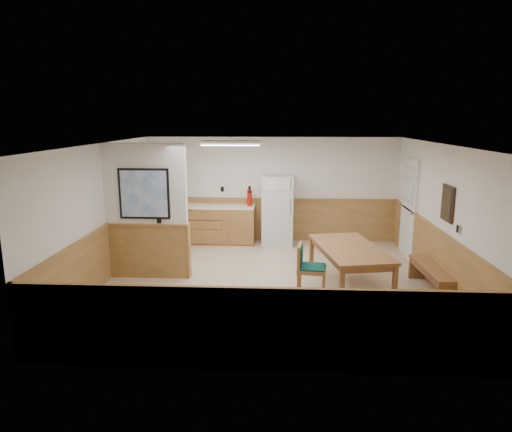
# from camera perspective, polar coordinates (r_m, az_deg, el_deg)

# --- Properties ---
(ground) EXTENTS (6.00, 6.00, 0.00)m
(ground) POSITION_cam_1_polar(r_m,az_deg,el_deg) (8.41, 1.56, -8.28)
(ground) COLOR #C6AC8E
(ground) RESTS_ON ground
(ceiling) EXTENTS (6.00, 6.00, 0.02)m
(ceiling) POSITION_cam_1_polar(r_m,az_deg,el_deg) (7.89, 1.66, 8.99)
(ceiling) COLOR white
(ceiling) RESTS_ON back_wall
(back_wall) EXTENTS (6.00, 0.02, 2.50)m
(back_wall) POSITION_cam_1_polar(r_m,az_deg,el_deg) (11.01, 1.99, 3.34)
(back_wall) COLOR white
(back_wall) RESTS_ON ground
(right_wall) EXTENTS (0.02, 6.00, 2.50)m
(right_wall) POSITION_cam_1_polar(r_m,az_deg,el_deg) (8.53, 22.18, -0.14)
(right_wall) COLOR white
(right_wall) RESTS_ON ground
(left_wall) EXTENTS (0.02, 6.00, 2.50)m
(left_wall) POSITION_cam_1_polar(r_m,az_deg,el_deg) (8.66, -18.65, 0.30)
(left_wall) COLOR white
(left_wall) RESTS_ON ground
(wainscot_back) EXTENTS (6.00, 0.04, 1.00)m
(wainscot_back) POSITION_cam_1_polar(r_m,az_deg,el_deg) (11.13, 1.96, -0.50)
(wainscot_back) COLOR #B57E48
(wainscot_back) RESTS_ON ground
(wainscot_right) EXTENTS (0.04, 6.00, 1.00)m
(wainscot_right) POSITION_cam_1_polar(r_m,az_deg,el_deg) (8.71, 21.66, -4.97)
(wainscot_right) COLOR #B57E48
(wainscot_right) RESTS_ON ground
(wainscot_left) EXTENTS (0.04, 6.00, 1.00)m
(wainscot_left) POSITION_cam_1_polar(r_m,az_deg,el_deg) (8.83, -18.20, -4.47)
(wainscot_left) COLOR #B57E48
(wainscot_left) RESTS_ON ground
(partition_wall) EXTENTS (1.50, 0.20, 2.50)m
(partition_wall) POSITION_cam_1_polar(r_m,az_deg,el_deg) (8.60, -13.52, 0.40)
(partition_wall) COLOR white
(partition_wall) RESTS_ON ground
(kitchen_counter) EXTENTS (2.20, 0.61, 1.00)m
(kitchen_counter) POSITION_cam_1_polar(r_m,az_deg,el_deg) (10.93, -4.41, -0.97)
(kitchen_counter) COLOR #945D34
(kitchen_counter) RESTS_ON ground
(exterior_door) EXTENTS (0.07, 1.02, 2.15)m
(exterior_door) POSITION_cam_1_polar(r_m,az_deg,el_deg) (10.34, 18.53, 1.02)
(exterior_door) COLOR white
(exterior_door) RESTS_ON ground
(kitchen_window) EXTENTS (0.80, 0.04, 1.00)m
(kitchen_window) POSITION_cam_1_polar(r_m,az_deg,el_deg) (11.18, -8.86, 4.89)
(kitchen_window) COLOR white
(kitchen_window) RESTS_ON back_wall
(wall_painting) EXTENTS (0.04, 0.50, 0.60)m
(wall_painting) POSITION_cam_1_polar(r_m,az_deg,el_deg) (8.19, 22.80, 1.47)
(wall_painting) COLOR #2F2112
(wall_painting) RESTS_ON right_wall
(fluorescent_fixture) EXTENTS (1.20, 0.30, 0.09)m
(fluorescent_fixture) POSITION_cam_1_polar(r_m,az_deg,el_deg) (9.24, -3.17, 9.10)
(fluorescent_fixture) COLOR white
(fluorescent_fixture) RESTS_ON ceiling
(refrigerator) EXTENTS (0.73, 0.72, 1.63)m
(refrigerator) POSITION_cam_1_polar(r_m,az_deg,el_deg) (10.72, 2.71, 0.74)
(refrigerator) COLOR silver
(refrigerator) RESTS_ON ground
(dining_table) EXTENTS (1.33, 2.10, 0.75)m
(dining_table) POSITION_cam_1_polar(r_m,az_deg,el_deg) (8.09, 11.60, -4.43)
(dining_table) COLOR #A5713C
(dining_table) RESTS_ON ground
(dining_bench) EXTENTS (0.39, 1.48, 0.45)m
(dining_bench) POSITION_cam_1_polar(r_m,az_deg,el_deg) (8.41, 21.08, -6.65)
(dining_bench) COLOR #A5713C
(dining_bench) RESTS_ON ground
(dining_chair) EXTENTS (0.72, 0.54, 0.85)m
(dining_chair) POSITION_cam_1_polar(r_m,az_deg,el_deg) (7.83, 6.32, -6.08)
(dining_chair) COLOR #A5713C
(dining_chair) RESTS_ON ground
(fire_extinguisher) EXTENTS (0.12, 0.12, 0.47)m
(fire_extinguisher) POSITION_cam_1_polar(r_m,az_deg,el_deg) (10.77, -0.81, 2.37)
(fire_extinguisher) COLOR #B01309
(fire_extinguisher) RESTS_ON kitchen_counter
(soap_bottle) EXTENTS (0.08, 0.08, 0.21)m
(soap_bottle) POSITION_cam_1_polar(r_m,az_deg,el_deg) (10.98, -9.05, 1.86)
(soap_bottle) COLOR #1A902C
(soap_bottle) RESTS_ON kitchen_counter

